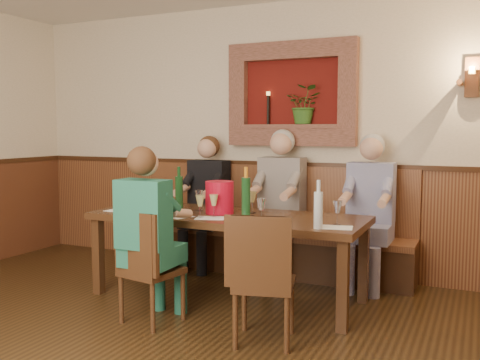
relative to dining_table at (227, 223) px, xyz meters
The scene contains 28 objects.
room_shell 2.21m from the dining_table, 90.00° to the right, with size 6.04×6.04×2.82m.
wainscoting 1.85m from the dining_table, 90.00° to the right, with size 6.02×6.02×1.15m.
wall_niche 1.59m from the dining_table, 77.58° to the left, with size 1.36×0.30×1.06m.
wall_sconce 2.53m from the dining_table, 29.61° to the left, with size 0.25×0.20×0.35m.
dining_table is the anchor object (origin of this frame).
bench 1.01m from the dining_table, 90.00° to the left, with size 3.00×0.45×1.11m.
chair_near_left 0.93m from the dining_table, 109.57° to the right, with size 0.46×0.46×0.88m.
chair_near_right 1.11m from the dining_table, 49.77° to the right, with size 0.49×0.49×0.92m.
person_bench_left 1.08m from the dining_table, 128.67° to the left, with size 0.42×0.51×1.42m.
person_bench_mid 0.85m from the dining_table, 78.64° to the left, with size 0.45×0.55×1.49m.
person_bench_right 1.36m from the dining_table, 38.15° to the left, with size 0.43×0.53×1.45m.
person_chair_front 0.83m from the dining_table, 109.48° to the right, with size 0.40×0.48×1.37m.
spittoon_bucket 0.23m from the dining_table, 166.92° to the left, with size 0.25×0.25×0.28m, color red.
wine_bottle_green_a 0.32m from the dining_table, ahead, with size 0.09×0.09×0.42m.
wine_bottle_green_b 0.62m from the dining_table, 167.29° to the left, with size 0.10×0.10×0.39m.
water_bottle 1.00m from the dining_table, 19.71° to the right, with size 0.09×0.09×0.37m.
tasting_sheet_a 0.96m from the dining_table, 167.71° to the right, with size 0.31×0.22×0.00m, color white.
tasting_sheet_b 0.26m from the dining_table, 98.20° to the right, with size 0.25×0.18×0.00m, color white.
tasting_sheet_c 1.05m from the dining_table, 12.77° to the right, with size 0.25×0.18×0.00m, color white.
tasting_sheet_d 0.45m from the dining_table, 141.10° to the right, with size 0.27×0.20×0.00m, color white.
wine_glass_0 0.25m from the dining_table, 103.18° to the right, with size 0.08×0.08×0.19m, color #D7CF80, non-canonical shape.
wine_glass_1 0.33m from the dining_table, 116.47° to the right, with size 0.08×0.08×0.19m, color #D7CF80, non-canonical shape.
wine_glass_2 0.29m from the dining_table, 42.41° to the left, with size 0.08×0.08×0.19m, color #D7CF80, non-canonical shape.
wine_glass_3 0.94m from the dining_table, 168.20° to the right, with size 0.08×0.08×0.19m, color #D7CF80, non-canonical shape.
wine_glass_4 0.82m from the dining_table, behind, with size 0.08×0.08×0.19m, color white, non-canonical shape.
wine_glass_5 1.03m from the dining_table, ahead, with size 0.08×0.08×0.19m, color white, non-canonical shape.
wine_glass_6 0.51m from the dining_table, 29.74° to the right, with size 0.08×0.08×0.19m, color white, non-canonical shape.
wine_glass_7 0.37m from the dining_table, 167.16° to the left, with size 0.08×0.08×0.19m, color white, non-canonical shape.
Camera 1 is at (2.02, -2.31, 1.49)m, focal length 40.00 mm.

